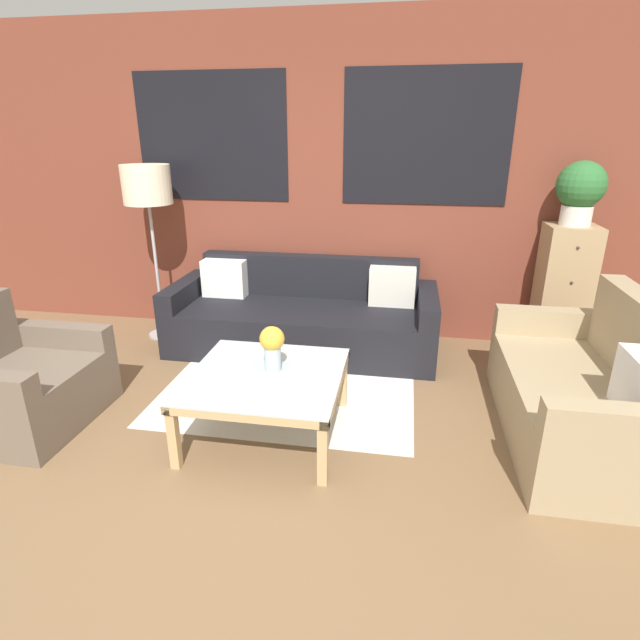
% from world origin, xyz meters
% --- Properties ---
extents(ground_plane, '(16.00, 16.00, 0.00)m').
position_xyz_m(ground_plane, '(0.00, 0.00, 0.00)').
color(ground_plane, brown).
extents(wall_back_brick, '(8.40, 0.09, 2.80)m').
position_xyz_m(wall_back_brick, '(0.00, 2.44, 1.41)').
color(wall_back_brick, brown).
rests_on(wall_back_brick, ground_plane).
extents(rug, '(1.88, 1.48, 0.00)m').
position_xyz_m(rug, '(0.02, 1.17, 0.00)').
color(rug, silver).
rests_on(rug, ground_plane).
extents(couch_dark, '(2.33, 0.88, 0.78)m').
position_xyz_m(couch_dark, '(-0.04, 1.95, 0.28)').
color(couch_dark, black).
rests_on(couch_dark, ground_plane).
extents(settee_vintage, '(0.80, 1.58, 0.92)m').
position_xyz_m(settee_vintage, '(1.99, 0.82, 0.31)').
color(settee_vintage, tan).
rests_on(settee_vintage, ground_plane).
extents(armchair_corner, '(0.80, 0.91, 0.84)m').
position_xyz_m(armchair_corner, '(-1.63, 0.40, 0.28)').
color(armchair_corner, '#6B5B4C').
rests_on(armchair_corner, ground_plane).
extents(coffee_table, '(0.94, 0.94, 0.43)m').
position_xyz_m(coffee_table, '(0.02, 0.54, 0.37)').
color(coffee_table, silver).
rests_on(coffee_table, ground_plane).
extents(floor_lamp, '(0.42, 0.42, 1.58)m').
position_xyz_m(floor_lamp, '(-1.43, 2.00, 1.37)').
color(floor_lamp, '#B2B2B7').
rests_on(floor_lamp, ground_plane).
extents(drawer_cabinet, '(0.40, 0.39, 1.14)m').
position_xyz_m(drawer_cabinet, '(2.17, 2.17, 0.57)').
color(drawer_cabinet, tan).
rests_on(drawer_cabinet, ground_plane).
extents(potted_plant, '(0.37, 0.37, 0.50)m').
position_xyz_m(potted_plant, '(2.17, 2.17, 1.42)').
color(potted_plant, silver).
rests_on(potted_plant, drawer_cabinet).
extents(flower_vase, '(0.16, 0.16, 0.29)m').
position_xyz_m(flower_vase, '(0.05, 0.60, 0.60)').
color(flower_vase, '#ADBCC6').
rests_on(flower_vase, coffee_table).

